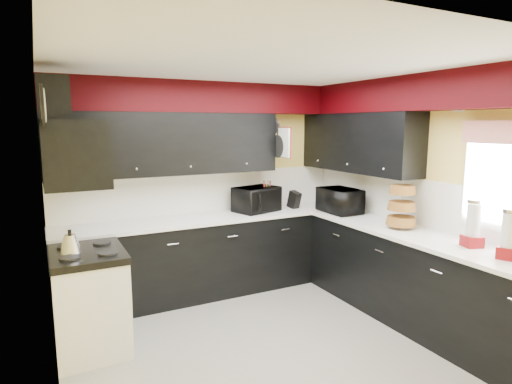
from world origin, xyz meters
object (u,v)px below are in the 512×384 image
(utensil_crock, at_px, (267,205))
(knife_block, at_px, (294,200))
(kettle, at_px, (70,244))
(toaster_oven, at_px, (257,199))
(microwave, at_px, (340,201))

(utensil_crock, distance_m, knife_block, 0.41)
(kettle, bearing_deg, knife_block, 14.52)
(toaster_oven, distance_m, utensil_crock, 0.14)
(toaster_oven, relative_size, knife_block, 2.42)
(toaster_oven, distance_m, knife_block, 0.52)
(toaster_oven, bearing_deg, knife_block, -20.97)
(microwave, distance_m, knife_block, 0.61)
(knife_block, height_order, kettle, knife_block)
(microwave, height_order, kettle, microwave)
(knife_block, bearing_deg, toaster_oven, 163.60)
(microwave, height_order, knife_block, microwave)
(microwave, relative_size, knife_block, 2.47)
(toaster_oven, xyz_separation_m, microwave, (0.88, -0.53, -0.00))
(toaster_oven, height_order, microwave, toaster_oven)
(utensil_crock, height_order, kettle, utensil_crock)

